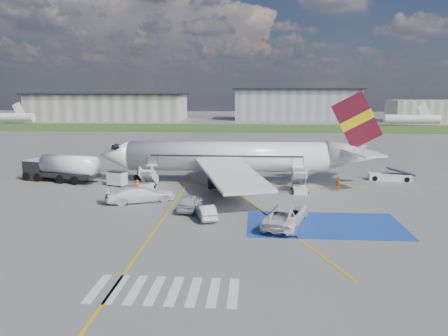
% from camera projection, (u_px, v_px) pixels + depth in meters
% --- Properties ---
extents(ground, '(400.00, 400.00, 0.00)m').
position_uv_depth(ground, '(218.00, 211.00, 44.18)').
color(ground, '#60605E').
rests_on(ground, ground).
extents(grass_strip, '(400.00, 30.00, 0.01)m').
position_uv_depth(grass_strip, '(243.00, 128.00, 137.42)').
color(grass_strip, '#2D4C1E').
rests_on(grass_strip, ground).
extents(taxiway_line_main, '(120.00, 0.20, 0.01)m').
position_uv_depth(taxiway_line_main, '(226.00, 185.00, 55.95)').
color(taxiway_line_main, gold).
rests_on(taxiway_line_main, ground).
extents(taxiway_line_cross, '(0.20, 60.00, 0.01)m').
position_uv_depth(taxiway_line_cross, '(145.00, 244.00, 34.71)').
color(taxiway_line_cross, gold).
rests_on(taxiway_line_cross, ground).
extents(taxiway_line_diag, '(20.71, 56.45, 0.01)m').
position_uv_depth(taxiway_line_diag, '(226.00, 185.00, 55.95)').
color(taxiway_line_diag, gold).
rests_on(taxiway_line_diag, ground).
extents(staging_box, '(14.00, 8.00, 0.01)m').
position_uv_depth(staging_box, '(324.00, 225.00, 39.56)').
color(staging_box, '#193E99').
rests_on(staging_box, ground).
extents(crosswalk, '(9.00, 4.00, 0.01)m').
position_uv_depth(crosswalk, '(165.00, 291.00, 26.63)').
color(crosswalk, silver).
rests_on(crosswalk, ground).
extents(terminal_west, '(60.00, 22.00, 10.00)m').
position_uv_depth(terminal_west, '(108.00, 107.00, 174.68)').
color(terminal_west, gray).
rests_on(terminal_west, ground).
extents(terminal_centre, '(48.00, 18.00, 12.00)m').
position_uv_depth(terminal_centre, '(296.00, 105.00, 174.23)').
color(terminal_centre, gray).
rests_on(terminal_centre, ground).
extents(terminal_east, '(40.00, 16.00, 8.00)m').
position_uv_depth(terminal_east, '(445.00, 111.00, 163.92)').
color(terminal_east, gray).
rests_on(terminal_east, ground).
extents(airliner, '(36.81, 32.95, 11.92)m').
position_uv_depth(airliner, '(239.00, 157.00, 57.21)').
color(airliner, silver).
rests_on(airliner, ground).
extents(airstairs_fwd, '(1.90, 5.20, 3.60)m').
position_uv_depth(airstairs_fwd, '(147.00, 185.00, 53.26)').
color(airstairs_fwd, silver).
rests_on(airstairs_fwd, ground).
extents(airstairs_aft, '(1.90, 5.20, 3.60)m').
position_uv_depth(airstairs_aft, '(300.00, 187.00, 51.99)').
color(airstairs_aft, silver).
rests_on(airstairs_aft, ground).
extents(fuel_tanker, '(10.85, 5.41, 3.59)m').
position_uv_depth(fuel_tanker, '(62.00, 170.00, 57.95)').
color(fuel_tanker, black).
rests_on(fuel_tanker, ground).
extents(gpu_cart, '(2.60, 2.08, 1.89)m').
position_uv_depth(gpu_cart, '(117.00, 179.00, 55.37)').
color(gpu_cart, silver).
rests_on(gpu_cart, ground).
extents(belt_loader, '(5.98, 2.73, 1.75)m').
position_uv_depth(belt_loader, '(390.00, 177.00, 58.77)').
color(belt_loader, silver).
rests_on(belt_loader, ground).
extents(car_silver_a, '(2.34, 4.91, 1.62)m').
position_uv_depth(car_silver_a, '(190.00, 202.00, 44.21)').
color(car_silver_a, '#B8BABF').
rests_on(car_silver_a, ground).
extents(car_silver_b, '(2.69, 4.47, 1.39)m').
position_uv_depth(car_silver_b, '(206.00, 212.00, 41.31)').
color(car_silver_b, '#B1B3B8').
rests_on(car_silver_b, ground).
extents(van_white_a, '(4.56, 6.92, 2.39)m').
position_uv_depth(van_white_a, '(286.00, 211.00, 39.63)').
color(van_white_a, silver).
rests_on(van_white_a, ground).
extents(van_white_b, '(6.10, 4.39, 2.21)m').
position_uv_depth(van_white_b, '(141.00, 192.00, 47.41)').
color(van_white_b, white).
rests_on(van_white_b, ground).
extents(crew_fwd, '(0.69, 0.56, 1.64)m').
position_uv_depth(crew_fwd, '(138.00, 187.00, 51.18)').
color(crew_fwd, orange).
rests_on(crew_fwd, ground).
extents(crew_nose, '(0.90, 0.98, 1.62)m').
position_uv_depth(crew_nose, '(114.00, 178.00, 56.17)').
color(crew_nose, orange).
rests_on(crew_nose, ground).
extents(crew_aft, '(0.57, 1.05, 1.70)m').
position_uv_depth(crew_aft, '(338.00, 184.00, 52.69)').
color(crew_aft, orange).
rests_on(crew_aft, ground).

